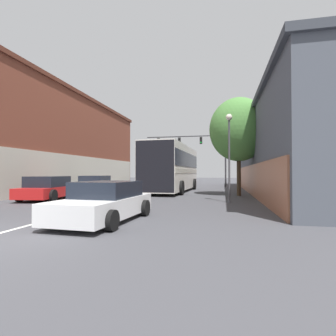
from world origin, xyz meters
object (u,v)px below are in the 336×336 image
hatchback_foreground (105,202)px  parked_car_left_far (49,188)px  parked_car_left_near (96,184)px  street_tree_near (239,130)px  parked_car_left_mid (147,180)px  street_lamp (229,149)px  traffic_signal_gantry (197,146)px  bus (172,167)px

hatchback_foreground → parked_car_left_far: bearing=50.7°
parked_car_left_near → street_tree_near: 11.47m
parked_car_left_near → street_tree_near: size_ratio=0.65×
parked_car_left_mid → street_lamp: size_ratio=0.85×
parked_car_left_mid → parked_car_left_near: bearing=-179.2°
traffic_signal_gantry → street_tree_near: size_ratio=1.40×
hatchback_foreground → street_lamp: size_ratio=0.91×
hatchback_foreground → parked_car_left_far: (-6.09, 5.56, 0.04)m
bus → street_tree_near: bearing=-117.1°
street_lamp → hatchback_foreground: bearing=-123.4°
parked_car_left_near → parked_car_left_far: size_ratio=0.93×
street_tree_near → parked_car_left_mid: bearing=126.2°
parked_car_left_near → traffic_signal_gantry: (6.84, 11.26, 3.96)m
parked_car_left_near → street_lamp: street_lamp is taller
parked_car_left_near → parked_car_left_mid: (0.06, 13.92, 0.02)m
parked_car_left_far → street_tree_near: street_tree_near is taller
parked_car_left_mid → street_lamp: street_lamp is taller
parked_car_left_near → bus: bearing=-74.2°
parked_car_left_far → parked_car_left_mid: bearing=-7.7°
parked_car_left_near → traffic_signal_gantry: 13.76m
parked_car_left_far → traffic_signal_gantry: bearing=-29.7°
bus → parked_car_left_mid: 13.18m
parked_car_left_mid → parked_car_left_far: 19.47m
hatchback_foreground → street_lamp: bearing=-30.4°
parked_car_left_near → parked_car_left_mid: size_ratio=1.10×
parked_car_left_mid → street_tree_near: street_tree_near is taller
hatchback_foreground → street_lamp: 7.59m
parked_car_left_near → street_lamp: 11.45m
hatchback_foreground → street_tree_near: street_tree_near is taller
bus → street_tree_near: size_ratio=1.55×
parked_car_left_mid → street_lamp: (10.01, -18.95, 2.10)m
traffic_signal_gantry → bus: bearing=-97.1°
bus → traffic_signal_gantry: traffic_signal_gantry is taller
traffic_signal_gantry → parked_car_left_near: bearing=-121.3°
bus → hatchback_foreground: bearing=-176.5°
bus → parked_car_left_far: bearing=145.1°
bus → parked_car_left_far: (-5.74, -7.65, -1.42)m
bus → traffic_signal_gantry: bearing=-5.2°
parked_car_left_near → parked_car_left_mid: bearing=-4.7°
parked_car_left_near → hatchback_foreground: bearing=-155.9°
hatchback_foreground → traffic_signal_gantry: 22.73m
parked_car_left_mid → traffic_signal_gantry: (6.79, -2.67, 3.94)m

